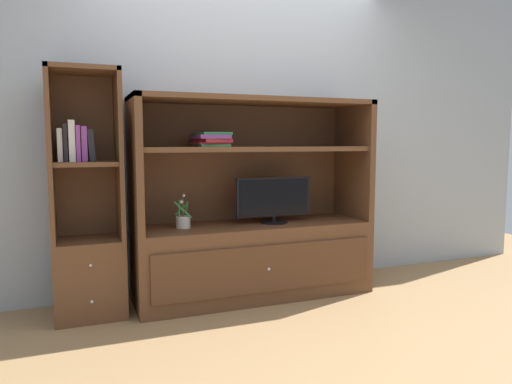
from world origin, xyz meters
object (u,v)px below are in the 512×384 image
(tv_monitor, at_px, (274,199))
(upright_book_row, at_px, (75,143))
(media_console, at_px, (253,236))
(magazine_stack, at_px, (211,139))
(potted_plant, at_px, (183,221))
(bookshelf_tall, at_px, (89,236))

(tv_monitor, distance_m, upright_book_row, 1.49)
(media_console, bearing_deg, magazine_stack, -179.27)
(tv_monitor, height_order, magazine_stack, magazine_stack)
(media_console, bearing_deg, potted_plant, 179.64)
(media_console, xyz_separation_m, upright_book_row, (-1.27, -0.01, 0.72))
(magazine_stack, height_order, upright_book_row, upright_book_row)
(magazine_stack, distance_m, bookshelf_tall, 1.10)
(media_console, relative_size, potted_plant, 7.28)
(media_console, height_order, tv_monitor, media_console)
(tv_monitor, bearing_deg, media_console, 167.15)
(tv_monitor, xyz_separation_m, upright_book_row, (-1.43, 0.03, 0.44))
(media_console, xyz_separation_m, potted_plant, (-0.55, 0.00, 0.15))
(tv_monitor, relative_size, upright_book_row, 2.26)
(media_console, bearing_deg, tv_monitor, -12.85)
(potted_plant, xyz_separation_m, upright_book_row, (-0.72, -0.01, 0.57))
(tv_monitor, bearing_deg, potted_plant, 176.80)
(media_console, height_order, magazine_stack, media_console)
(bookshelf_tall, bearing_deg, potted_plant, 0.04)
(magazine_stack, height_order, bookshelf_tall, bookshelf_tall)
(media_console, relative_size, upright_book_row, 6.69)
(magazine_stack, bearing_deg, bookshelf_tall, 179.52)
(media_console, xyz_separation_m, bookshelf_tall, (-1.21, 0.00, 0.08))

